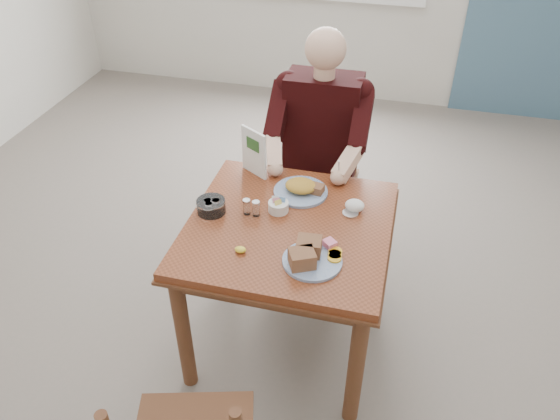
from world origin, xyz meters
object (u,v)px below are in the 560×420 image
(chair_far, at_px, (320,179))
(near_plate, at_px, (310,255))
(far_plate, at_px, (302,189))
(table, at_px, (288,243))
(diner, at_px, (320,137))

(chair_far, height_order, near_plate, chair_far)
(chair_far, distance_m, near_plate, 1.07)
(far_plate, bearing_deg, chair_far, 90.49)
(table, bearing_deg, far_plate, 88.93)
(chair_far, bearing_deg, diner, -89.99)
(far_plate, bearing_deg, table, -91.07)
(diner, distance_m, near_plate, 0.94)
(table, xyz_separation_m, chair_far, (0.00, 0.80, -0.16))
(diner, xyz_separation_m, far_plate, (0.00, -0.46, -0.03))
(diner, height_order, near_plate, diner)
(chair_far, relative_size, diner, 0.69)
(chair_far, distance_m, diner, 0.34)
(chair_far, height_order, far_plate, chair_far)
(chair_far, bearing_deg, near_plate, -82.08)
(table, height_order, far_plate, far_plate)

